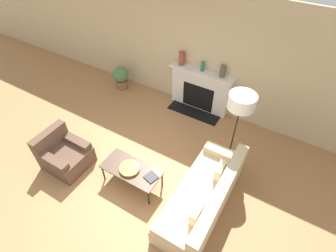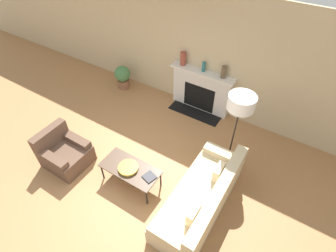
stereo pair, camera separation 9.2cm
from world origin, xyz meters
TOP-DOWN VIEW (x-y plane):
  - ground_plane at (0.00, 0.00)m, footprint 18.00×18.00m
  - wall_back at (0.00, 3.08)m, footprint 18.00×0.06m
  - fireplace at (0.15, 2.93)m, footprint 1.63×0.59m
  - couch at (1.50, 0.38)m, footprint 0.84×2.17m
  - armchair_near at (-1.42, -0.19)m, footprint 0.87×0.79m
  - coffee_table at (0.08, 0.13)m, footprint 1.15×0.55m
  - bowl at (0.07, 0.11)m, footprint 0.38×0.38m
  - book at (0.51, 0.16)m, footprint 0.26×0.26m
  - floor_lamp at (1.48, 1.68)m, footprint 0.50×0.50m
  - mantel_vase_left at (-0.40, 2.95)m, footprint 0.14×0.14m
  - mantel_vase_center_left at (0.15, 2.95)m, footprint 0.09×0.09m
  - mantel_vase_center_right at (0.65, 2.95)m, footprint 0.12×0.12m
  - potted_plant at (-2.13, 2.61)m, footprint 0.44×0.44m

SIDE VIEW (x-z plane):
  - ground_plane at x=0.00m, z-range 0.00..0.00m
  - armchair_near at x=-1.42m, z-range -0.11..0.68m
  - couch at x=1.50m, z-range -0.11..0.69m
  - potted_plant at x=-2.13m, z-range 0.03..0.69m
  - coffee_table at x=0.08m, z-range 0.19..0.63m
  - book at x=0.51m, z-range 0.44..0.47m
  - bowl at x=0.07m, z-range 0.45..0.51m
  - fireplace at x=0.15m, z-range -0.01..1.09m
  - mantel_vase_center_left at x=0.15m, z-range 1.10..1.34m
  - mantel_vase_center_right at x=0.65m, z-range 1.10..1.39m
  - mantel_vase_left at x=-0.40m, z-range 1.10..1.44m
  - wall_back at x=0.00m, z-range 0.00..2.90m
  - floor_lamp at x=1.48m, z-range 0.65..2.37m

